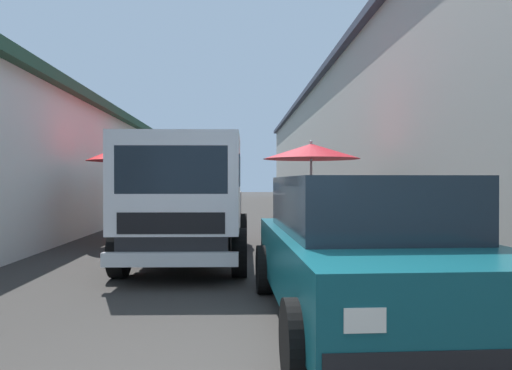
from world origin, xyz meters
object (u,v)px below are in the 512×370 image
object	(u,v)px
fruit_stall_mid_lane	(311,165)
plastic_stool	(411,243)
delivery_truck	(186,204)
vendor_by_crates	(206,194)
vendor_in_shade	(212,193)
parked_scooter	(152,210)
hatchback_car	(363,249)
fruit_stall_near_left	(136,162)
fruit_stall_near_right	(161,166)

from	to	relation	value
fruit_stall_mid_lane	plastic_stool	size ratio (longest dim) A/B	5.43
delivery_truck	vendor_by_crates	xyz separation A→B (m)	(11.60, 0.43, -0.15)
fruit_stall_mid_lane	vendor_in_shade	xyz separation A→B (m)	(9.51, 2.84, -0.90)
parked_scooter	vendor_by_crates	bearing A→B (deg)	-24.38
vendor_by_crates	plastic_stool	distance (m)	11.88
hatchback_car	fruit_stall_near_left	bearing A→B (deg)	30.25
hatchback_car	parked_scooter	distance (m)	11.82
hatchback_car	vendor_by_crates	world-z (taller)	vendor_by_crates
fruit_stall_near_right	plastic_stool	size ratio (longest dim) A/B	5.40
delivery_truck	parked_scooter	world-z (taller)	delivery_truck
parked_scooter	hatchback_car	bearing A→B (deg)	-159.85
fruit_stall_mid_lane	delivery_truck	world-z (taller)	fruit_stall_mid_lane
vendor_in_shade	hatchback_car	bearing A→B (deg)	-171.58
fruit_stall_near_right	hatchback_car	size ratio (longest dim) A/B	0.59
fruit_stall_mid_lane	fruit_stall_near_right	xyz separation A→B (m)	(2.06, 3.83, 0.03)
fruit_stall_near_right	delivery_truck	size ratio (longest dim) A/B	0.47
fruit_stall_near_left	delivery_truck	size ratio (longest dim) A/B	0.49
fruit_stall_near_left	plastic_stool	world-z (taller)	fruit_stall_near_left
hatchback_car	plastic_stool	world-z (taller)	hatchback_car
fruit_stall_near_left	fruit_stall_near_right	distance (m)	2.38
fruit_stall_near_left	parked_scooter	bearing A→B (deg)	6.33
fruit_stall_mid_lane	vendor_in_shade	distance (m)	9.97
fruit_stall_mid_lane	hatchback_car	xyz separation A→B (m)	(-6.33, 0.50, -1.06)
fruit_stall_near_left	vendor_by_crates	size ratio (longest dim) A/B	1.55
hatchback_car	delivery_truck	size ratio (longest dim) A/B	0.80
fruit_stall_near_right	vendor_in_shade	xyz separation A→B (m)	(7.45, -0.99, -0.92)
hatchback_car	delivery_truck	bearing A→B (deg)	34.82
fruit_stall_mid_lane	vendor_by_crates	distance (m)	8.82
fruit_stall_near_left	fruit_stall_near_right	world-z (taller)	fruit_stall_near_left
vendor_in_shade	parked_scooter	xyz separation A→B (m)	(-4.74, 1.73, -0.45)
fruit_stall_near_left	vendor_by_crates	xyz separation A→B (m)	(8.56, -1.01, -0.96)
fruit_stall_near_right	parked_scooter	xyz separation A→B (m)	(2.71, 0.74, -1.37)
hatchback_car	plastic_stool	xyz separation A→B (m)	(3.52, -1.82, -0.41)
vendor_in_shade	fruit_stall_near_left	bearing A→B (deg)	173.25
plastic_stool	fruit_stall_mid_lane	bearing A→B (deg)	25.26
hatchback_car	vendor_in_shade	size ratio (longest dim) A/B	2.52
vendor_by_crates	plastic_stool	bearing A→B (deg)	-158.68
vendor_by_crates	parked_scooter	xyz separation A→B (m)	(-3.48, 1.58, -0.44)
hatchback_car	fruit_stall_near_right	bearing A→B (deg)	21.69
parked_scooter	fruit_stall_near_right	bearing A→B (deg)	-164.80
hatchback_car	vendor_in_shade	bearing A→B (deg)	8.42
delivery_truck	parked_scooter	bearing A→B (deg)	13.86
fruit_stall_mid_lane	hatchback_car	world-z (taller)	fruit_stall_mid_lane
fruit_stall_mid_lane	plastic_stool	world-z (taller)	fruit_stall_mid_lane
fruit_stall_near_right	vendor_in_shade	distance (m)	7.58
fruit_stall_mid_lane	delivery_truck	xyz separation A→B (m)	(-3.36, 2.57, -0.76)
vendor_by_crates	parked_scooter	distance (m)	3.85
fruit_stall_near_right	hatchback_car	xyz separation A→B (m)	(-8.38, -3.33, -1.08)
fruit_stall_mid_lane	fruit_stall_near_left	world-z (taller)	fruit_stall_near_left
fruit_stall_near_left	plastic_stool	xyz separation A→B (m)	(-2.49, -5.33, -1.52)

